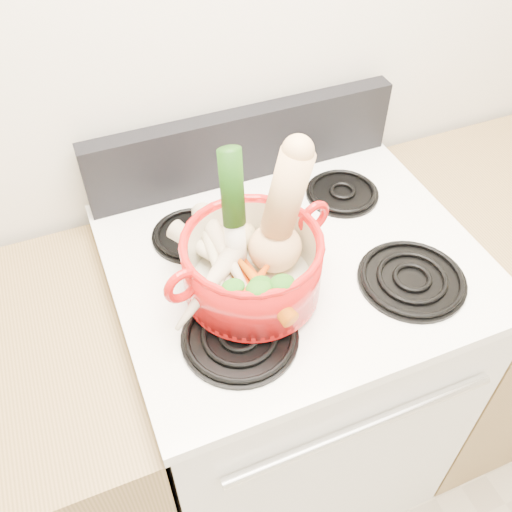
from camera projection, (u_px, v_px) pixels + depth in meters
name	position (u px, v px, depth m)	size (l,w,h in m)	color
wall_back	(233.00, 30.00, 1.20)	(3.50, 0.02, 2.60)	silver
stove_body	(286.00, 377.00, 1.58)	(0.76, 0.65, 0.92)	silver
cooktop	(295.00, 260.00, 1.24)	(0.78, 0.67, 0.03)	white
control_backsplash	(244.00, 145.00, 1.36)	(0.76, 0.05, 0.18)	black
oven_handle	(363.00, 428.00, 1.13)	(0.02, 0.02, 0.60)	silver
burner_front_left	(240.00, 336.00, 1.07)	(0.22, 0.22, 0.02)	black
burner_front_right	(412.00, 278.00, 1.17)	(0.22, 0.22, 0.02)	black
burner_back_left	(191.00, 234.00, 1.26)	(0.17, 0.17, 0.02)	black
burner_back_right	(342.00, 192.00, 1.36)	(0.17, 0.17, 0.02)	black
dutch_oven	(252.00, 266.00, 1.09)	(0.27, 0.27, 0.13)	#B4100F
pot_handle_left	(182.00, 286.00, 1.00)	(0.07, 0.07, 0.02)	#B4100F
pot_handle_right	(314.00, 217.00, 1.12)	(0.07, 0.07, 0.02)	#B4100F
squash	(276.00, 214.00, 1.05)	(0.11, 0.11, 0.27)	tan
leek	(235.00, 214.00, 1.04)	(0.04, 0.04, 0.29)	silver
ginger	(232.00, 239.00, 1.16)	(0.09, 0.07, 0.05)	#D5C383
parsnip_0	(229.00, 268.00, 1.11)	(0.04, 0.04, 0.22)	beige
parsnip_1	(227.00, 276.00, 1.09)	(0.04, 0.04, 0.20)	beige
parsnip_2	(209.00, 252.00, 1.12)	(0.04, 0.04, 0.19)	#F0E0C3
parsnip_3	(207.00, 287.00, 1.05)	(0.04, 0.04, 0.20)	beige
parsnip_4	(212.00, 247.00, 1.11)	(0.04, 0.04, 0.21)	beige
parsnip_5	(225.00, 252.00, 1.10)	(0.04, 0.04, 0.23)	beige
carrot_0	(240.00, 288.00, 1.08)	(0.03, 0.03, 0.15)	#CB580A
carrot_1	(247.00, 288.00, 1.07)	(0.04, 0.04, 0.17)	#D8410A
carrot_2	(263.00, 289.00, 1.07)	(0.03, 0.03, 0.15)	#C53A09
carrot_3	(253.00, 287.00, 1.06)	(0.03, 0.03, 0.14)	#DA420A
carrot_4	(262.00, 289.00, 1.05)	(0.04, 0.04, 0.18)	#CC5B0A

